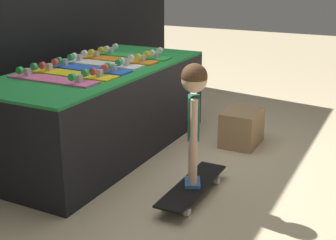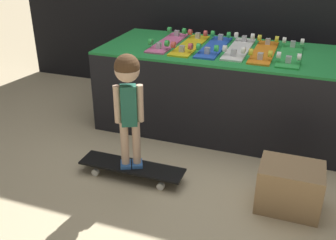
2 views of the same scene
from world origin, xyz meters
The scene contains 11 objects.
ground_plane centered at (0.00, 0.00, 0.00)m, with size 16.00×16.00×0.00m, color beige.
display_rack centered at (0.00, 0.53, 0.36)m, with size 2.11×0.93×0.72m.
skateboard_pink_on_rack centered at (-0.53, 0.55, 0.73)m, with size 0.18×0.71×0.09m.
skateboard_yellow_on_rack centered at (-0.32, 0.53, 0.73)m, with size 0.18×0.71×0.09m.
skateboard_blue_on_rack centered at (-0.11, 0.54, 0.73)m, with size 0.18×0.71×0.09m.
skateboard_white_on_rack centered at (0.11, 0.56, 0.73)m, with size 0.18×0.71×0.09m.
skateboard_orange_on_rack centered at (0.32, 0.53, 0.73)m, with size 0.18×0.71×0.09m.
skateboard_green_on_rack centered at (0.53, 0.52, 0.73)m, with size 0.18×0.71×0.09m.
skateboard_on_floor centered at (-0.42, -0.51, 0.07)m, with size 0.77×0.19×0.09m.
child centered at (-0.42, -0.51, 0.67)m, with size 0.19×0.17×0.83m.
storage_box centered at (0.67, -0.49, 0.15)m, with size 0.39×0.30×0.31m.
Camera 2 is at (0.64, -2.68, 1.62)m, focal length 42.00 mm.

